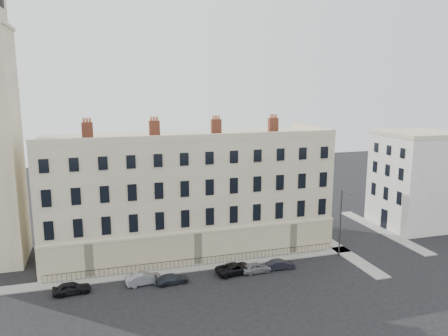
{
  "coord_description": "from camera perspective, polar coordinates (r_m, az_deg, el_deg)",
  "views": [
    {
      "loc": [
        -17.21,
        -42.58,
        21.38
      ],
      "look_at": [
        -1.52,
        10.0,
        10.91
      ],
      "focal_mm": 35.0,
      "sensor_mm": 36.0,
      "label": 1
    }
  ],
  "objects": [
    {
      "name": "car_b",
      "position": [
        49.76,
        -10.41,
        -14.01
      ],
      "size": [
        4.04,
        1.82,
        1.29
      ],
      "primitive_type": "imported",
      "rotation": [
        0.0,
        0.0,
        1.69
      ],
      "color": "gray",
      "rests_on": "ground"
    },
    {
      "name": "car_c",
      "position": [
        49.49,
        -6.79,
        -14.19
      ],
      "size": [
        3.79,
        1.79,
        1.07
      ],
      "primitive_type": "imported",
      "rotation": [
        0.0,
        0.0,
        1.65
      ],
      "color": "#22262D",
      "rests_on": "ground"
    },
    {
      "name": "railings",
      "position": [
        53.5,
        -3.26,
        -12.13
      ],
      "size": [
        35.0,
        0.04,
        0.96
      ],
      "color": "black",
      "rests_on": "ground"
    },
    {
      "name": "streetlamp",
      "position": [
        56.81,
        15.07,
        -6.61
      ],
      "size": [
        0.71,
        1.8,
        8.56
      ],
      "rotation": [
        0.0,
        0.0,
        -0.31
      ],
      "color": "#34363A",
      "rests_on": "ground"
    },
    {
      "name": "car_f",
      "position": [
        53.08,
        7.39,
        -12.38
      ],
      "size": [
        3.49,
        1.45,
        1.12
      ],
      "primitive_type": "imported",
      "rotation": [
        0.0,
        0.0,
        1.49
      ],
      "color": "black",
      "rests_on": "ground"
    },
    {
      "name": "ground",
      "position": [
        50.66,
        5.04,
        -14.2
      ],
      "size": [
        160.0,
        160.0,
        0.0
      ],
      "primitive_type": "plane",
      "color": "black",
      "rests_on": "ground"
    },
    {
      "name": "terrace",
      "position": [
        57.4,
        -4.82,
        -3.23
      ],
      "size": [
        36.22,
        12.22,
        17.0
      ],
      "color": "tan",
      "rests_on": "ground"
    },
    {
      "name": "pavement_east_return",
      "position": [
        62.66,
        13.56,
        -9.4
      ],
      "size": [
        2.0,
        24.0,
        0.12
      ],
      "primitive_type": "cube",
      "color": "gray",
      "rests_on": "ground"
    },
    {
      "name": "adjacent_building",
      "position": [
        72.2,
        23.66,
        -1.61
      ],
      "size": [
        10.0,
        10.0,
        14.0
      ],
      "primitive_type": "cube",
      "color": "silver",
      "rests_on": "ground"
    },
    {
      "name": "car_a",
      "position": [
        49.53,
        -19.28,
        -14.58
      ],
      "size": [
        3.91,
        1.83,
        1.3
      ],
      "primitive_type": "imported",
      "rotation": [
        0.0,
        0.0,
        1.65
      ],
      "color": "black",
      "rests_on": "ground"
    },
    {
      "name": "car_d",
      "position": [
        51.48,
        1.48,
        -12.97
      ],
      "size": [
        4.84,
        2.79,
        1.27
      ],
      "primitive_type": "imported",
      "rotation": [
        0.0,
        0.0,
        1.73
      ],
      "color": "black",
      "rests_on": "ground"
    },
    {
      "name": "pavement_terrace",
      "position": [
        52.64,
        -7.51,
        -13.19
      ],
      "size": [
        48.0,
        2.0,
        0.12
      ],
      "primitive_type": "cube",
      "color": "gray",
      "rests_on": "ground"
    },
    {
      "name": "pavement_adjacent",
      "position": [
        69.54,
        19.94,
        -7.72
      ],
      "size": [
        2.0,
        20.0,
        0.12
      ],
      "primitive_type": "cube",
      "color": "gray",
      "rests_on": "ground"
    },
    {
      "name": "car_e",
      "position": [
        51.84,
        4.23,
        -12.85
      ],
      "size": [
        3.58,
        1.51,
        1.21
      ],
      "primitive_type": "imported",
      "rotation": [
        0.0,
        0.0,
        1.6
      ],
      "color": "slate",
      "rests_on": "ground"
    }
  ]
}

